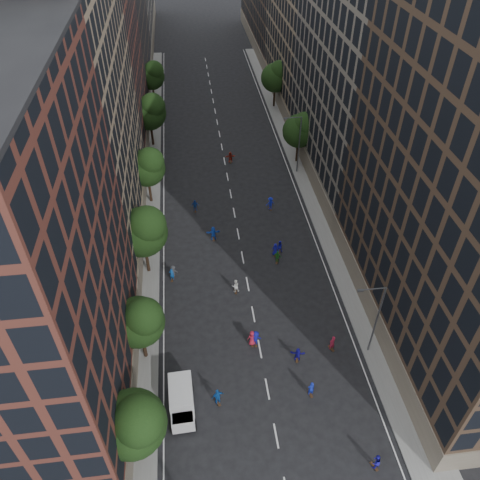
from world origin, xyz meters
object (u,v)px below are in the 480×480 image
(skater_2, at_px, (376,462))
(streetlamp_far, at_px, (298,142))
(streetlamp_near, at_px, (375,317))
(cargo_van, at_px, (182,401))
(skater_1, at_px, (311,389))

(skater_2, bearing_deg, streetlamp_far, -117.85)
(streetlamp_near, height_order, cargo_van, streetlamp_near)
(streetlamp_far, xyz_separation_m, skater_1, (-6.57, -36.98, -4.30))
(streetlamp_far, bearing_deg, cargo_van, -116.14)
(streetlamp_far, distance_m, skater_1, 37.81)
(streetlamp_near, bearing_deg, skater_2, -105.16)
(cargo_van, height_order, skater_2, cargo_van)
(cargo_van, bearing_deg, skater_1, -1.50)
(cargo_van, distance_m, skater_1, 11.61)
(cargo_van, bearing_deg, streetlamp_near, 10.79)
(streetlamp_far, relative_size, skater_1, 5.22)
(streetlamp_near, bearing_deg, streetlamp_far, 90.00)
(streetlamp_far, relative_size, cargo_van, 1.92)
(cargo_van, xyz_separation_m, skater_2, (15.19, -6.98, -0.47))
(streetlamp_near, distance_m, skater_1, 8.81)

